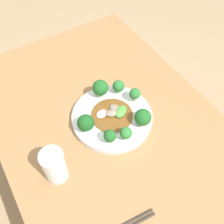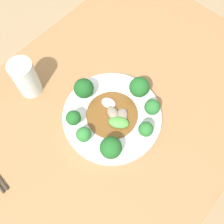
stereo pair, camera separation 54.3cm
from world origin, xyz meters
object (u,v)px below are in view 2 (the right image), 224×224
object	(u,v)px
broccoli_west	(84,134)
broccoli_southwest	(111,148)
plate	(112,117)
broccoli_east	(139,87)
broccoli_southeast	(152,107)
stirfry_center	(114,115)
drinking_glass	(26,78)
broccoli_north	(84,89)
broccoli_northwest	(73,118)
broccoli_south	(146,129)

from	to	relation	value
broccoli_west	broccoli_southwest	bearing A→B (deg)	-76.45
plate	broccoli_east	world-z (taller)	broccoli_east
plate	broccoli_southeast	size ratio (longest dim) A/B	5.14
broccoli_southeast	stirfry_center	size ratio (longest dim) A/B	0.37
drinking_glass	broccoli_east	bearing A→B (deg)	-53.97
broccoli_north	drinking_glass	world-z (taller)	drinking_glass
broccoli_southeast	broccoli_north	bearing A→B (deg)	115.10
broccoli_northwest	broccoli_east	distance (m)	0.20
plate	broccoli_southwest	bearing A→B (deg)	-139.86
broccoli_west	broccoli_east	bearing A→B (deg)	-6.22
broccoli_west	broccoli_southeast	xyz separation A→B (m)	(0.18, -0.09, 0.00)
plate	broccoli_southwest	xyz separation A→B (m)	(-0.08, -0.07, 0.05)
plate	broccoli_southeast	distance (m)	0.12
broccoli_northwest	broccoli_south	bearing A→B (deg)	-58.06
broccoli_southeast	broccoli_northwest	xyz separation A→B (m)	(-0.17, 0.14, 0.00)
broccoli_west	drinking_glass	bearing A→B (deg)	87.49
broccoli_southwest	stirfry_center	size ratio (longest dim) A/B	0.45
broccoli_southeast	broccoli_north	size ratio (longest dim) A/B	0.83
broccoli_west	stirfry_center	distance (m)	0.11
broccoli_southwest	broccoli_northwest	bearing A→B (deg)	92.21
plate	broccoli_north	distance (m)	0.11
broccoli_southwest	stirfry_center	distance (m)	0.11
broccoli_north	broccoli_northwest	world-z (taller)	broccoli_north
stirfry_center	drinking_glass	distance (m)	0.28
broccoli_north	broccoli_south	bearing A→B (deg)	-84.57
broccoli_east	drinking_glass	size ratio (longest dim) A/B	0.57
plate	broccoli_east	xyz separation A→B (m)	(0.10, -0.01, 0.05)
plate	drinking_glass	xyz separation A→B (m)	(-0.09, 0.25, 0.05)
broccoli_west	broccoli_south	distance (m)	0.16
broccoli_southeast	broccoli_north	world-z (taller)	broccoli_north
broccoli_northwest	drinking_glass	xyz separation A→B (m)	(-0.00, 0.19, 0.00)
broccoli_south	drinking_glass	world-z (taller)	drinking_glass
broccoli_southwest	plate	bearing A→B (deg)	40.14
broccoli_southeast	broccoli_east	xyz separation A→B (m)	(0.02, 0.06, 0.01)
drinking_glass	broccoli_southwest	bearing A→B (deg)	-88.50
broccoli_north	broccoli_west	bearing A→B (deg)	-136.17
broccoli_west	broccoli_northwest	bearing A→B (deg)	74.79
broccoli_south	plate	bearing A→B (deg)	98.56
drinking_glass	broccoli_northwest	bearing A→B (deg)	-88.99
broccoli_south	broccoli_northwest	world-z (taller)	same
broccoli_southeast	broccoli_south	world-z (taller)	broccoli_south
broccoli_west	stirfry_center	xyz separation A→B (m)	(0.10, -0.02, -0.02)
stirfry_center	drinking_glass	xyz separation A→B (m)	(-0.09, 0.26, 0.03)
broccoli_south	broccoli_northwest	distance (m)	0.20
broccoli_northwest	broccoli_east	size ratio (longest dim) A/B	0.82
broccoli_northwest	broccoli_east	bearing A→B (deg)	-21.27
broccoli_southwest	broccoli_south	bearing A→B (deg)	-19.73
broccoli_south	broccoli_north	xyz separation A→B (m)	(-0.02, 0.21, 0.00)
broccoli_southeast	broccoli_southwest	distance (m)	0.16
broccoli_west	broccoli_north	world-z (taller)	broccoli_north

